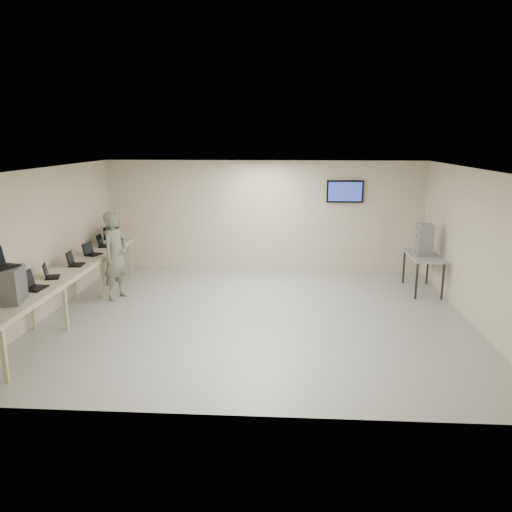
# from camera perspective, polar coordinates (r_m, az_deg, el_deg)

# --- Properties ---
(room) EXTENTS (8.01, 7.01, 2.81)m
(room) POSITION_cam_1_polar(r_m,az_deg,el_deg) (9.28, 0.15, 1.36)
(room) COLOR #B8B9B4
(room) RESTS_ON ground
(workbench) EXTENTS (0.76, 6.00, 0.90)m
(workbench) POSITION_cam_1_polar(r_m,az_deg,el_deg) (10.23, -20.57, -1.73)
(workbench) COLOR beige
(workbench) RESTS_ON ground
(equipment_box) EXTENTS (0.55, 0.60, 0.54)m
(equipment_box) POSITION_cam_1_polar(r_m,az_deg,el_deg) (8.44, -26.67, -3.00)
(equipment_box) COLOR #55595F
(equipment_box) RESTS_ON workbench
(laptop_0) EXTENTS (0.35, 0.41, 0.31)m
(laptop_0) POSITION_cam_1_polar(r_m,az_deg,el_deg) (9.05, -24.27, -2.98)
(laptop_0) COLOR black
(laptop_0) RESTS_ON workbench
(laptop_1) EXTENTS (0.36, 0.38, 0.25)m
(laptop_1) POSITION_cam_1_polar(r_m,az_deg,el_deg) (9.65, -22.54, -1.92)
(laptop_1) COLOR black
(laptop_1) RESTS_ON workbench
(laptop_2) EXTENTS (0.32, 0.37, 0.27)m
(laptop_2) POSITION_cam_1_polar(r_m,az_deg,el_deg) (10.41, -20.10, -0.63)
(laptop_2) COLOR black
(laptop_2) RESTS_ON workbench
(laptop_3) EXTENTS (0.36, 0.39, 0.26)m
(laptop_3) POSITION_cam_1_polar(r_m,az_deg,el_deg) (11.21, -18.33, 0.45)
(laptop_3) COLOR black
(laptop_3) RESTS_ON workbench
(laptop_4) EXTENTS (0.31, 0.37, 0.27)m
(laptop_4) POSITION_cam_1_polar(r_m,az_deg,el_deg) (12.02, -17.08, 1.40)
(laptop_4) COLOR black
(laptop_4) RESTS_ON workbench
(monitor_near) EXTENTS (0.20, 0.44, 0.43)m
(monitor_near) POSITION_cam_1_polar(r_m,az_deg,el_deg) (12.17, -16.57, 2.49)
(monitor_near) COLOR black
(monitor_near) RESTS_ON workbench
(monitor_far) EXTENTS (0.21, 0.47, 0.47)m
(monitor_far) POSITION_cam_1_polar(r_m,az_deg,el_deg) (12.62, -15.82, 3.00)
(monitor_far) COLOR black
(monitor_far) RESTS_ON workbench
(soldier) EXTENTS (0.64, 0.78, 1.86)m
(soldier) POSITION_cam_1_polar(r_m,az_deg,el_deg) (10.86, -15.75, 0.02)
(soldier) COLOR #647054
(soldier) RESTS_ON ground
(side_table) EXTENTS (0.64, 1.38, 0.83)m
(side_table) POSITION_cam_1_polar(r_m,az_deg,el_deg) (11.59, 18.60, -0.24)
(side_table) COLOR #949596
(side_table) RESTS_ON ground
(storage_bins) EXTENTS (0.33, 0.36, 0.69)m
(storage_bins) POSITION_cam_1_polar(r_m,az_deg,el_deg) (11.50, 18.66, 1.80)
(storage_bins) COLOR #969696
(storage_bins) RESTS_ON side_table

